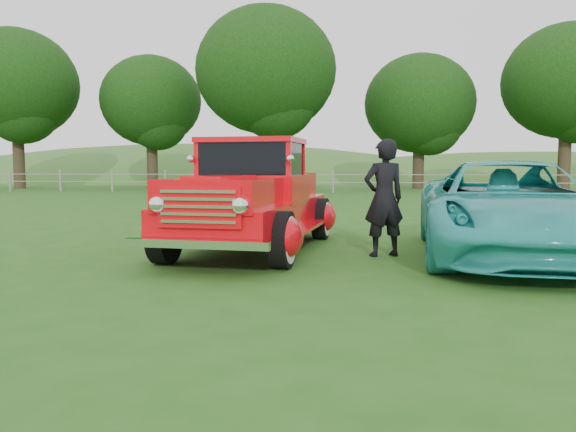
# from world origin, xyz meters

# --- Properties ---
(ground) EXTENTS (140.00, 140.00, 0.00)m
(ground) POSITION_xyz_m (0.00, 0.00, 0.00)
(ground) COLOR #215316
(ground) RESTS_ON ground
(distant_hills) EXTENTS (116.00, 60.00, 18.00)m
(distant_hills) POSITION_xyz_m (-4.08, 59.46, -4.55)
(distant_hills) COLOR #366A27
(distant_hills) RESTS_ON ground
(fence_line) EXTENTS (48.00, 0.12, 1.20)m
(fence_line) POSITION_xyz_m (0.00, 22.00, 0.60)
(fence_line) COLOR gray
(fence_line) RESTS_ON ground
(tree_far_west) EXTENTS (7.60, 7.60, 9.93)m
(tree_far_west) POSITION_xyz_m (-20.00, 26.00, 6.49)
(tree_far_west) COLOR #2F2417
(tree_far_west) RESTS_ON ground
(tree_mid_west) EXTENTS (6.40, 6.40, 8.46)m
(tree_mid_west) POSITION_xyz_m (-12.00, 28.00, 5.55)
(tree_mid_west) COLOR #2F2417
(tree_mid_west) RESTS_ON ground
(tree_near_west) EXTENTS (8.00, 8.00, 10.42)m
(tree_near_west) POSITION_xyz_m (-4.00, 25.00, 6.80)
(tree_near_west) COLOR #2F2417
(tree_near_west) RESTS_ON ground
(tree_near_east) EXTENTS (6.80, 6.80, 8.33)m
(tree_near_east) POSITION_xyz_m (5.00, 29.00, 5.25)
(tree_near_east) COLOR #2F2417
(tree_near_east) RESTS_ON ground
(tree_mid_east) EXTENTS (7.20, 7.20, 9.44)m
(tree_mid_east) POSITION_xyz_m (13.00, 27.00, 6.17)
(tree_mid_east) COLOR #2F2417
(tree_mid_east) RESTS_ON ground
(red_pickup) EXTENTS (2.57, 5.12, 1.78)m
(red_pickup) POSITION_xyz_m (-0.29, 1.71, 0.80)
(red_pickup) COLOR black
(red_pickup) RESTS_ON ground
(teal_sedan) EXTENTS (2.80, 5.33, 1.43)m
(teal_sedan) POSITION_xyz_m (3.53, 1.41, 0.72)
(teal_sedan) COLOR teal
(teal_sedan) RESTS_ON ground
(man) EXTENTS (0.75, 0.63, 1.74)m
(man) POSITION_xyz_m (1.75, 1.35, 0.87)
(man) COLOR black
(man) RESTS_ON ground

